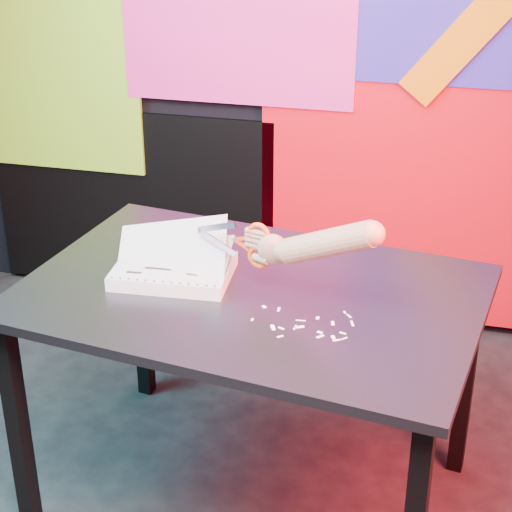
# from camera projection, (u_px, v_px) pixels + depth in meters

# --- Properties ---
(room) EXTENTS (3.01, 3.01, 2.71)m
(room) POSITION_uv_depth(u_px,v_px,m) (178.00, 111.00, 1.99)
(room) COLOR black
(room) RESTS_ON ground
(backdrop) EXTENTS (2.88, 0.05, 2.08)m
(backdrop) POSITION_uv_depth(u_px,v_px,m) (313.00, 106.00, 3.43)
(backdrop) COLOR red
(backdrop) RESTS_ON ground
(work_table) EXTENTS (1.42, 1.05, 0.75)m
(work_table) POSITION_uv_depth(u_px,v_px,m) (251.00, 314.00, 2.50)
(work_table) COLOR black
(work_table) RESTS_ON ground
(printout_stack) EXTENTS (0.37, 0.27, 0.18)m
(printout_stack) POSITION_uv_depth(u_px,v_px,m) (174.00, 270.00, 2.53)
(printout_stack) COLOR white
(printout_stack) RESTS_ON work_table
(scissors) EXTENTS (0.24, 0.08, 0.14)m
(scissors) POSITION_uv_depth(u_px,v_px,m) (254.00, 244.00, 2.41)
(scissors) COLOR silver
(scissors) RESTS_ON printout_stack
(hand_forearm) EXTENTS (0.39, 0.16, 0.20)m
(hand_forearm) POSITION_uv_depth(u_px,v_px,m) (318.00, 244.00, 2.29)
(hand_forearm) COLOR #BC765F
(hand_forearm) RESTS_ON work_table
(paper_clippings) EXTENTS (0.28, 0.18, 0.00)m
(paper_clippings) POSITION_uv_depth(u_px,v_px,m) (309.00, 326.00, 2.28)
(paper_clippings) COLOR white
(paper_clippings) RESTS_ON work_table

